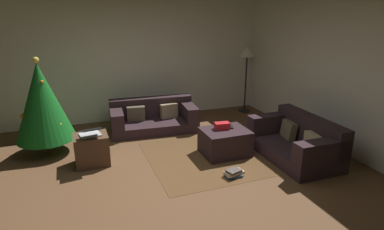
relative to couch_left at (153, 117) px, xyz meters
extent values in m
plane|color=brown|center=(-0.31, -2.24, -0.25)|extent=(6.40, 6.40, 0.00)
cube|color=silver|center=(-0.31, 0.90, 1.05)|extent=(6.40, 0.12, 2.60)
cube|color=silver|center=(2.83, -2.24, 1.05)|extent=(0.12, 6.40, 2.60)
cube|color=#2D1E23|center=(-0.01, -0.09, -0.15)|extent=(1.78, 0.99, 0.20)
cube|color=#2D1E23|center=(0.02, 0.22, 0.16)|extent=(1.73, 0.38, 0.42)
cube|color=#2D1E23|center=(0.73, -0.15, 0.10)|extent=(0.31, 0.87, 0.29)
cube|color=#2D1E23|center=(-0.74, -0.03, 0.10)|extent=(0.31, 0.87, 0.29)
cube|color=#8C7A5B|center=(0.34, -0.01, 0.11)|extent=(0.37, 0.17, 0.30)
cube|color=brown|center=(-0.34, 0.04, 0.11)|extent=(0.38, 0.19, 0.31)
cube|color=#2D1E23|center=(1.84, -2.18, -0.14)|extent=(0.91, 1.58, 0.22)
cube|color=#2D1E23|center=(2.16, -2.18, 0.21)|extent=(0.26, 1.58, 0.47)
cube|color=#2D1E23|center=(1.83, -2.84, 0.14)|extent=(0.89, 0.25, 0.34)
cube|color=#2D1E23|center=(1.85, -1.51, 0.14)|extent=(0.89, 0.25, 0.34)
cube|color=tan|center=(1.96, -2.49, 0.12)|extent=(0.18, 0.38, 0.30)
cube|color=brown|center=(1.97, -1.86, 0.12)|extent=(0.22, 0.38, 0.31)
cube|color=#2D1E23|center=(0.84, -1.65, -0.03)|extent=(0.77, 0.62, 0.44)
cube|color=red|center=(0.81, -1.58, 0.25)|extent=(0.27, 0.17, 0.11)
cube|color=black|center=(1.00, -1.57, 0.20)|extent=(0.10, 0.17, 0.02)
cylinder|color=brown|center=(-1.99, -0.50, -0.12)|extent=(0.10, 0.10, 0.25)
cone|color=#14641E|center=(-1.99, -0.50, 0.66)|extent=(0.97, 0.97, 1.31)
sphere|color=#2699E5|center=(-2.15, -0.71, 0.50)|extent=(0.06, 0.06, 0.06)
sphere|color=orange|center=(-2.31, -0.53, 0.46)|extent=(0.08, 0.08, 0.08)
sphere|color=#2699E5|center=(-1.76, -0.52, 0.60)|extent=(0.06, 0.06, 0.06)
sphere|color=orange|center=(-1.94, -0.60, 1.02)|extent=(0.06, 0.06, 0.06)
sphere|color=#CC33BF|center=(-1.75, -0.32, 0.46)|extent=(0.08, 0.08, 0.08)
sphere|color=red|center=(-1.69, -0.46, 0.39)|extent=(0.08, 0.08, 0.08)
sphere|color=yellow|center=(-1.76, -0.74, 0.32)|extent=(0.07, 0.07, 0.07)
sphere|color=#2699E5|center=(-1.99, -0.39, 1.00)|extent=(0.06, 0.06, 0.06)
sphere|color=#CC33BF|center=(-2.26, -0.27, 0.29)|extent=(0.08, 0.08, 0.08)
sphere|color=yellow|center=(-1.80, -0.39, 0.63)|extent=(0.06, 0.06, 0.06)
sphere|color=#F2D84C|center=(-1.99, -0.50, 1.36)|extent=(0.10, 0.10, 0.10)
cube|color=#4C3323|center=(-1.31, -1.24, 0.00)|extent=(0.52, 0.44, 0.49)
cube|color=silver|center=(-1.31, -1.24, 0.26)|extent=(0.35, 0.30, 0.02)
cube|color=black|center=(-1.29, -1.40, 0.39)|extent=(0.35, 0.30, 0.07)
cube|color=#2D5193|center=(0.60, -2.42, -0.23)|extent=(0.25, 0.18, 0.04)
cube|color=beige|center=(0.62, -2.41, -0.19)|extent=(0.31, 0.20, 0.04)
cube|color=#4C423D|center=(0.60, -2.43, -0.15)|extent=(0.24, 0.21, 0.03)
cylinder|color=black|center=(2.40, 0.43, -0.24)|extent=(0.28, 0.28, 0.02)
cylinder|color=black|center=(2.40, 0.43, 0.42)|extent=(0.04, 0.04, 1.33)
cone|color=beige|center=(2.40, 0.43, 1.20)|extent=(0.36, 0.36, 0.24)
cube|color=#54371E|center=(0.84, -1.65, -0.24)|extent=(2.60, 2.00, 0.01)
camera|label=1|loc=(-1.50, -6.24, 2.11)|focal=30.36mm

